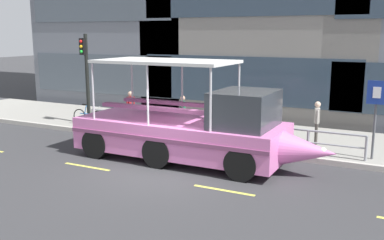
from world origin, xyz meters
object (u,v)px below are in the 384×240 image
traffic_light_pole (86,70)px  duck_tour_boat (194,130)px  pedestrian_mid_left (219,110)px  pedestrian_near_bow (317,118)px  leaned_bicycle (89,117)px  pedestrian_near_stern (131,106)px  pedestrian_mid_right (183,110)px  parking_sign (376,106)px

traffic_light_pole → duck_tour_boat: size_ratio=0.46×
pedestrian_mid_left → pedestrian_near_bow: bearing=4.4°
pedestrian_near_bow → pedestrian_mid_left: 3.82m
leaned_bicycle → pedestrian_near_bow: size_ratio=1.09×
pedestrian_near_bow → pedestrian_near_stern: pedestrian_near_bow is taller
duck_tour_boat → pedestrian_mid_left: size_ratio=5.23×
traffic_light_pole → pedestrian_near_stern: (2.09, 0.39, -1.50)m
pedestrian_mid_left → pedestrian_mid_right: pedestrian_mid_left is taller
leaned_bicycle → duck_tour_boat: (6.45, -2.33, 0.51)m
parking_sign → leaned_bicycle: size_ratio=1.48×
pedestrian_mid_right → pedestrian_near_stern: size_ratio=0.97×
parking_sign → duck_tour_boat: size_ratio=0.29×
parking_sign → pedestrian_mid_left: parking_sign is taller
duck_tour_boat → pedestrian_near_bow: 4.85m
duck_tour_boat → parking_sign: bearing=23.2°
duck_tour_boat → pedestrian_mid_right: duck_tour_boat is taller
traffic_light_pole → pedestrian_near_stern: bearing=10.5°
parking_sign → pedestrian_near_bow: parking_sign is taller
duck_tour_boat → pedestrian_near_bow: duck_tour_boat is taller
traffic_light_pole → parking_sign: (12.05, -0.22, -0.69)m
pedestrian_mid_left → pedestrian_near_stern: (-4.09, -0.31, -0.07)m
pedestrian_near_bow → pedestrian_mid_right: 5.41m
traffic_light_pole → pedestrian_mid_right: bearing=6.6°
parking_sign → leaned_bicycle: parking_sign is taller
traffic_light_pole → pedestrian_near_bow: bearing=5.6°
parking_sign → pedestrian_near_stern: 10.02m
leaned_bicycle → pedestrian_mid_left: (5.98, 0.90, 0.65)m
parking_sign → duck_tour_boat: bearing=-156.8°
parking_sign → pedestrian_near_bow: 2.51m
pedestrian_near_bow → pedestrian_mid_left: pedestrian_mid_left is taller
traffic_light_pole → duck_tour_boat: traffic_light_pole is taller
parking_sign → pedestrian_near_stern: size_ratio=1.64×
pedestrian_mid_right → duck_tour_boat: bearing=-56.1°
traffic_light_pole → pedestrian_mid_right: (4.59, 0.53, -1.53)m
duck_tour_boat → pedestrian_near_bow: (3.34, 3.51, 0.08)m
leaned_bicycle → pedestrian_near_bow: (9.79, 1.19, 0.59)m
pedestrian_near_bow → traffic_light_pole: bearing=-174.4°
pedestrian_near_bow → pedestrian_mid_left: size_ratio=0.94×
pedestrian_mid_right → traffic_light_pole: bearing=-173.4°
traffic_light_pole → duck_tour_boat: bearing=-20.8°
parking_sign → pedestrian_mid_right: 7.54m
duck_tour_boat → pedestrian_mid_left: bearing=98.3°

